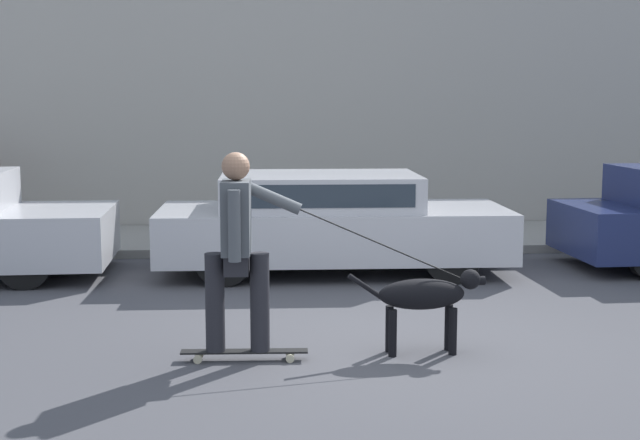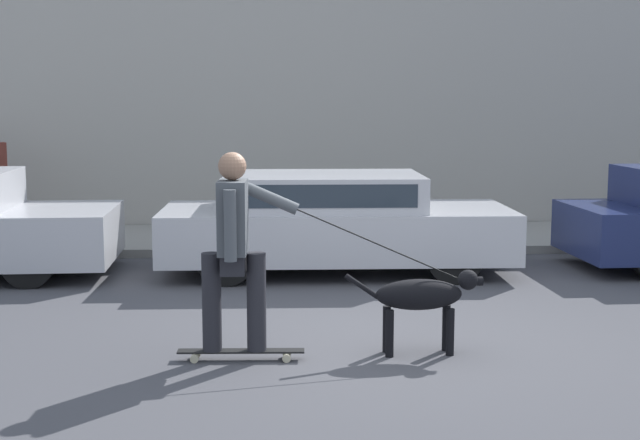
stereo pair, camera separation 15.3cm
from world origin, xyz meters
name	(u,v)px [view 2 (the right image)]	position (x,y,z in m)	size (l,w,h in m)	color
ground_plane	(364,343)	(0.00, 0.00, 0.00)	(36.00, 36.00, 0.00)	#47474C
back_wall	(319,106)	(0.00, 6.96, 2.02)	(32.00, 0.30, 4.03)	#ADA89E
sidewalk_curb	(324,238)	(0.00, 5.58, 0.06)	(30.00, 2.42, 0.12)	gray
parked_car_1	(333,223)	(-0.04, 3.25, 0.62)	(4.32, 1.85, 1.23)	black
dog	(423,298)	(0.45, -0.36, 0.49)	(1.18, 0.29, 0.72)	black
skateboarder	(235,244)	(-1.11, -0.47, 0.98)	(2.44, 0.65, 1.72)	beige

